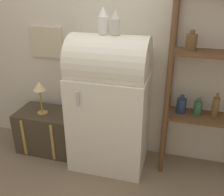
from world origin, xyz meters
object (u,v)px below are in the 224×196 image
Objects in this scene: suitcase_trunk at (47,130)px; desk_lamp at (40,89)px; vase_left at (103,21)px; vase_center at (115,23)px; refrigerator at (109,103)px.

desk_lamp is (-0.01, -0.04, 0.53)m from suitcase_trunk.
vase_center is (0.11, -0.00, -0.01)m from vase_left.
desk_lamp is (-0.82, -0.00, -0.71)m from vase_center.
desk_lamp is at bearing -179.83° from vase_left.
vase_center is at bearing 0.10° from desk_lamp.
desk_lamp reaches higher than suitcase_trunk.
suitcase_trunk is 1.47m from vase_center.
suitcase_trunk is at bearing 78.73° from desk_lamp.
suitcase_trunk is 1.70× the size of desk_lamp.
vase_left is at bearing 179.62° from vase_center.
refrigerator reaches higher than desk_lamp.
suitcase_trunk is at bearing 177.29° from vase_center.
vase_center is at bearing -2.71° from suitcase_trunk.
vase_left is at bearing -176.79° from refrigerator.
vase_left is at bearing -3.08° from suitcase_trunk.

